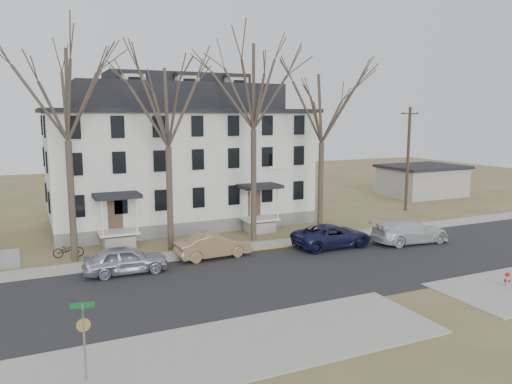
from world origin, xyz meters
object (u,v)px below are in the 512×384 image
car_tan (213,246)px  street_sign (84,330)px  car_silver (126,260)px  car_white (410,232)px  tree_far_left (65,88)px  fire_hydrant (507,280)px  tree_center (254,81)px  utility_pole_far (408,158)px  car_navy (332,236)px  bicycle_left (68,250)px  tree_mid_right (322,104)px  tree_mid_left (167,102)px  boarding_house (179,157)px

car_tan → street_sign: 14.84m
car_silver → car_white: car_white is taller
car_silver → street_sign: bearing=164.7°
tree_far_left → car_white: 24.08m
fire_hydrant → tree_center: bearing=117.8°
utility_pole_far → car_navy: 16.35m
car_silver → bicycle_left: 5.38m
tree_mid_right → street_sign: (-18.46, -14.90, -7.79)m
tree_mid_left → car_tan: tree_mid_left is taller
tree_mid_right → car_navy: (-1.54, -3.98, -8.84)m
tree_far_left → car_navy: tree_far_left is taller
car_navy → street_sign: (-16.92, -10.92, 1.05)m
tree_far_left → car_navy: bearing=-14.0°
tree_center → car_navy: 11.75m
tree_mid_left → utility_pole_far: tree_mid_left is taller
tree_far_left → utility_pole_far: tree_far_left is taller
fire_hydrant → car_white: bearing=78.9°
tree_center → car_navy: size_ratio=2.69×
tree_mid_right → car_silver: size_ratio=2.77×
tree_center → car_silver: bearing=-158.0°
tree_center → car_white: 14.95m
tree_mid_left → tree_mid_right: 11.50m
tree_mid_left → car_silver: size_ratio=2.77×
tree_mid_left → car_silver: bearing=-133.0°
utility_pole_far → bicycle_left: 30.31m
bicycle_left → tree_center: bearing=-85.6°
utility_pole_far → street_sign: size_ratio=3.45×
boarding_house → car_tan: bearing=-95.8°
tree_mid_right → car_tan: bearing=-162.6°
car_silver → utility_pole_far: bearing=-71.9°
street_sign → car_navy: bearing=42.8°
car_white → utility_pole_far: bearing=-35.3°
bicycle_left → street_sign: size_ratio=0.67×
tree_mid_right → bicycle_left: (-17.79, 0.77, -9.12)m
boarding_house → tree_mid_left: 9.66m
boarding_house → car_tan: 12.14m
boarding_house → car_navy: 14.73m
car_tan → tree_center: bearing=-57.2°
boarding_house → fire_hydrant: boarding_house is taller
tree_far_left → bicycle_left: (-0.29, 0.77, -9.86)m
tree_center → car_navy: (3.96, -3.98, -10.33)m
tree_far_left → street_sign: size_ratio=4.98×
tree_mid_left → street_sign: (-6.96, -14.90, -7.79)m
tree_mid_left → street_sign: bearing=-115.0°
car_navy → car_tan: bearing=83.4°
tree_mid_right → car_navy: size_ratio=2.33×
tree_mid_right → car_silver: bearing=-165.5°
boarding_house → tree_far_left: 13.12m
tree_center → bicycle_left: tree_center is taller
tree_center → fire_hydrant: tree_center is taller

